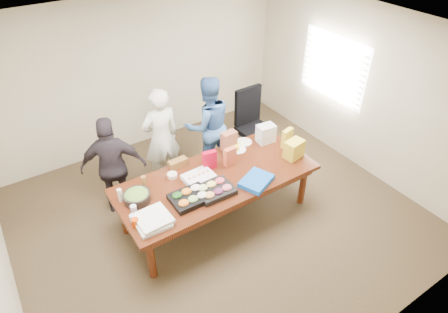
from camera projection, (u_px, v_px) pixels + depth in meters
floor at (217, 216)px, 5.79m from camera, size 5.50×5.00×0.02m
ceiling at (215, 37)px, 4.18m from camera, size 5.50×5.00×0.02m
wall_back at (139, 74)px, 6.67m from camera, size 5.50×0.04×2.70m
wall_front at (373, 277)px, 3.30m from camera, size 5.50×0.04×2.70m
wall_right at (360, 89)px, 6.20m from camera, size 0.04×5.00×2.70m
window_panel at (333, 68)px, 6.51m from camera, size 0.03×1.40×1.10m
window_blinds at (331, 68)px, 6.49m from camera, size 0.04×1.36×1.00m
conference_table at (217, 197)px, 5.56m from camera, size 2.80×1.20×0.75m
office_chair at (255, 128)px, 6.63m from camera, size 0.64×0.64×1.22m
person_center at (161, 138)px, 5.98m from camera, size 0.61×0.40×1.67m
person_right at (208, 125)px, 6.27m from camera, size 0.91×0.77×1.68m
person_left at (114, 166)px, 5.48m from camera, size 1.00×0.73×1.57m
veggie_tray at (190, 198)px, 4.94m from camera, size 0.49×0.38×0.07m
fruit_tray at (215, 190)px, 5.06m from camera, size 0.49×0.39×0.07m
sheet_cake at (199, 177)px, 5.28m from camera, size 0.42×0.33×0.07m
salad_bowl at (137, 197)px, 4.92m from camera, size 0.39×0.39×0.11m
chip_bag_blue at (256, 181)px, 5.22m from camera, size 0.54×0.48×0.07m
chip_bag_red at (209, 160)px, 5.42m from camera, size 0.21×0.11×0.28m
chip_bag_yellow at (287, 138)px, 5.86m from camera, size 0.21×0.13×0.30m
chip_bag_orange at (230, 157)px, 5.49m from camera, size 0.18×0.09×0.28m
mayo_jar at (213, 161)px, 5.51m from camera, size 0.11×0.11×0.15m
mustard_bottle at (205, 158)px, 5.57m from camera, size 0.06×0.06×0.15m
dressing_bottle at (144, 183)px, 5.09m from camera, size 0.08×0.08×0.20m
ranch_bottle at (120, 195)px, 4.90m from camera, size 0.08×0.08×0.19m
banana_bunch at (231, 147)px, 5.87m from camera, size 0.28×0.27×0.08m
bread_loaf at (178, 163)px, 5.51m from camera, size 0.28×0.13×0.11m
kraft_bag at (229, 141)px, 5.80m from camera, size 0.24×0.15×0.30m
red_cup at (135, 223)px, 4.57m from camera, size 0.09×0.09×0.11m
clear_cup_a at (133, 218)px, 4.63m from camera, size 0.08×0.08×0.10m
clear_cup_b at (134, 209)px, 4.75m from camera, size 0.08×0.08×0.11m
pizza_box_lower at (152, 222)px, 4.62m from camera, size 0.41×0.41×0.05m
pizza_box_upper at (153, 218)px, 4.61m from camera, size 0.41×0.41×0.05m
plate_a at (238, 149)px, 5.87m from camera, size 0.30×0.30×0.01m
plate_b at (244, 142)px, 6.03m from camera, size 0.27×0.27×0.02m
dip_bowl_a at (228, 154)px, 5.73m from camera, size 0.17×0.17×0.06m
dip_bowl_b at (172, 175)px, 5.32m from camera, size 0.17×0.17×0.06m
grocery_bag_white at (266, 134)px, 5.97m from camera, size 0.29×0.22×0.29m
grocery_bag_yellow at (294, 149)px, 5.64m from camera, size 0.31×0.24×0.28m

